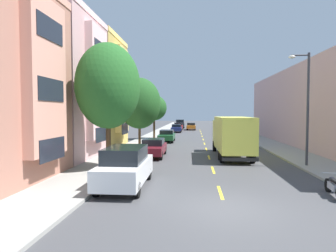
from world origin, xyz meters
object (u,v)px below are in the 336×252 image
object	(u,v)px
parked_hatchback_red	(178,126)
parked_hatchback_teal	(222,127)
street_lamp	(306,101)
parked_sedan_navy	(176,128)
street_tree_nearest	(108,86)
parked_pickup_black	(227,129)
parked_motorcycle	(334,187)
moving_orange_sedan	(191,126)
parked_suv_charcoal	(180,124)
parked_hatchback_champagne	(234,133)
parked_suv_white	(125,167)
parked_sedan_burgundy	(153,147)
street_tree_second	(139,103)
parked_sedan_forest	(167,136)
street_tree_third	(154,108)
delivery_box_truck	(232,134)

from	to	relation	value
parked_hatchback_red	parked_hatchback_teal	bearing A→B (deg)	-3.32
street_lamp	parked_sedan_navy	size ratio (longest dim) A/B	1.60
street_tree_nearest	parked_hatchback_red	bearing A→B (deg)	87.17
parked_pickup_black	parked_sedan_navy	xyz separation A→B (m)	(-8.67, 2.60, -0.08)
street_tree_nearest	parked_motorcycle	size ratio (longest dim) A/B	3.72
parked_pickup_black	moving_orange_sedan	distance (m)	11.50
parked_sedan_navy	moving_orange_sedan	xyz separation A→B (m)	(2.55, 7.14, 0.00)
parked_suv_charcoal	parked_motorcycle	world-z (taller)	parked_suv_charcoal
parked_hatchback_champagne	parked_suv_charcoal	size ratio (longest dim) A/B	0.83
parked_pickup_black	parked_suv_white	bearing A→B (deg)	-103.91
parked_hatchback_champagne	parked_suv_charcoal	world-z (taller)	parked_suv_charcoal
parked_pickup_black	parked_sedan_burgundy	bearing A→B (deg)	-108.70
street_tree_nearest	moving_orange_sedan	distance (m)	41.81
parked_sedan_navy	parked_suv_charcoal	bearing A→B (deg)	90.11
parked_hatchback_champagne	parked_sedan_navy	distance (m)	14.49
street_lamp	parked_pickup_black	bearing A→B (deg)	93.19
street_tree_second	parked_hatchback_teal	xyz separation A→B (m)	(10.63, 29.83, -3.68)
parked_sedan_forest	moving_orange_sedan	bearing A→B (deg)	83.59
street_tree_third	parked_sedan_forest	bearing A→B (deg)	-53.75
parked_suv_white	parked_sedan_burgundy	bearing A→B (deg)	90.12
street_tree_third	parked_sedan_burgundy	distance (m)	14.83
parked_hatchback_red	parked_suv_charcoal	world-z (taller)	parked_suv_charcoal
parked_hatchback_red	parked_motorcycle	size ratio (longest dim) A/B	1.96
parked_suv_white	parked_sedan_burgundy	distance (m)	9.43
parked_sedan_forest	parked_sedan_burgundy	bearing A→B (deg)	-89.82
parked_sedan_burgundy	parked_suv_charcoal	xyz separation A→B (m)	(0.07, 42.08, 0.24)
street_tree_nearest	parked_motorcycle	bearing A→B (deg)	-21.53
street_tree_nearest	parked_pickup_black	bearing A→B (deg)	71.26
parked_suv_white	parked_sedan_burgundy	size ratio (longest dim) A/B	1.07
moving_orange_sedan	parked_motorcycle	world-z (taller)	moving_orange_sedan
parked_suv_white	parked_suv_charcoal	xyz separation A→B (m)	(0.05, 51.51, 0.00)
parked_pickup_black	parked_hatchback_champagne	bearing A→B (deg)	-90.12
parked_hatchback_teal	parked_hatchback_champagne	bearing A→B (deg)	-89.78
street_tree_second	street_tree_third	bearing A→B (deg)	90.00
delivery_box_truck	parked_hatchback_red	size ratio (longest dim) A/B	2.02
parked_hatchback_teal	parked_sedan_navy	distance (m)	10.27
delivery_box_truck	parked_suv_charcoal	world-z (taller)	delivery_box_truck
delivery_box_truck	parked_hatchback_champagne	distance (m)	16.74
street_lamp	parked_sedan_burgundy	bearing A→B (deg)	161.23
parked_hatchback_champagne	parked_sedan_burgundy	bearing A→B (deg)	-117.41
parked_pickup_black	parked_hatchback_red	xyz separation A→B (m)	(-8.72, 8.74, -0.07)
parked_hatchback_champagne	parked_sedan_navy	xyz separation A→B (m)	(-8.65, 11.63, -0.01)
street_tree_third	parked_suv_white	world-z (taller)	street_tree_third
street_tree_second	moving_orange_sedan	xyz separation A→B (m)	(4.60, 31.33, -3.68)
street_tree_third	parked_hatchback_champagne	size ratio (longest dim) A/B	1.41
parked_hatchback_teal	parked_suv_charcoal	distance (m)	11.72
street_tree_second	street_lamp	xyz separation A→B (m)	(12.36, -7.84, -0.13)
street_tree_second	street_tree_nearest	bearing A→B (deg)	-90.00
moving_orange_sedan	street_tree_nearest	bearing A→B (deg)	-96.35
parked_suv_white	parked_motorcycle	distance (m)	9.22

